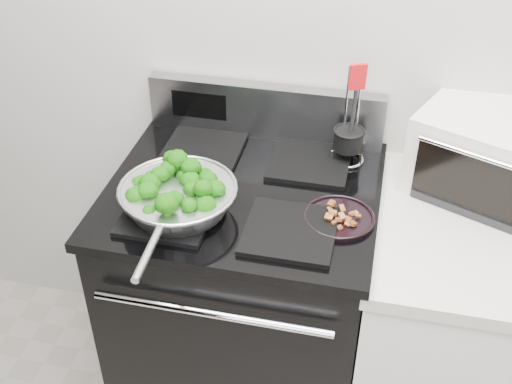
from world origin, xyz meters
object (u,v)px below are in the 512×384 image
(bacon_plate, at_px, (339,215))
(utensil_holder, at_px, (348,144))
(gas_range, at_px, (245,299))
(skillet, at_px, (178,197))
(toaster_oven, at_px, (495,156))

(bacon_plate, height_order, utensil_holder, utensil_holder)
(utensil_holder, bearing_deg, gas_range, -164.89)
(skillet, height_order, toaster_oven, toaster_oven)
(gas_range, bearing_deg, bacon_plate, -16.95)
(gas_range, relative_size, utensil_holder, 3.43)
(gas_range, xyz_separation_m, skillet, (-0.15, -0.15, 0.51))
(skillet, relative_size, toaster_oven, 1.01)
(gas_range, distance_m, skillet, 0.56)
(toaster_oven, bearing_deg, gas_range, -141.94)
(gas_range, height_order, toaster_oven, toaster_oven)
(bacon_plate, distance_m, utensil_holder, 0.30)
(gas_range, height_order, utensil_holder, utensil_holder)
(gas_range, height_order, skillet, gas_range)
(bacon_plate, xyz_separation_m, utensil_holder, (-0.01, 0.30, 0.04))
(utensil_holder, bearing_deg, skillet, -161.31)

